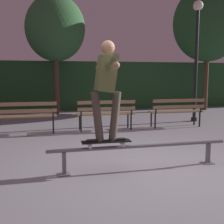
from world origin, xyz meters
name	(u,v)px	position (x,y,z in m)	size (l,w,h in m)	color
ground_plane	(140,169)	(0.00, 0.00, 0.00)	(90.00, 90.00, 0.00)	gray
hedge_backdrop	(77,86)	(0.00, 8.71, 1.06)	(24.00, 1.20, 2.13)	#234C28
grind_rail	(141,149)	(0.00, 0.00, 0.32)	(3.03, 0.18, 0.41)	slate
skateboard	(106,142)	(-0.58, 0.00, 0.48)	(0.78, 0.21, 0.09)	black
skateboarder	(106,82)	(-0.57, 0.00, 1.42)	(0.62, 1.41, 1.56)	black
park_bench_leftmost	(25,114)	(-1.98, 3.37, 0.54)	(1.60, 0.43, 0.88)	black
park_bench_left_center	(106,111)	(0.16, 3.37, 0.54)	(1.60, 0.43, 0.88)	black
park_bench_right_center	(177,109)	(2.30, 3.37, 0.54)	(1.60, 0.43, 0.88)	black
tree_far_right	(208,23)	(5.50, 7.09, 3.75)	(2.97, 2.97, 5.39)	#4C3828
tree_behind_benches	(55,29)	(-0.97, 7.33, 3.31)	(2.30, 2.30, 4.60)	#4C3828
lamp_post_right	(197,46)	(3.40, 4.30, 2.48)	(0.32, 0.32, 3.90)	black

